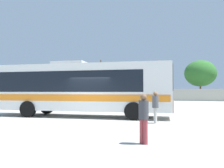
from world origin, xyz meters
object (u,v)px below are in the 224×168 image
coach_bus_white_orange (80,87)px  passenger_waiting_on_apron (144,116)px  parked_car_third_dark_blue (135,96)px  roadside_tree_left (107,78)px  roadside_tree_midright (200,73)px  parked_car_second_grey (105,96)px  utility_pole_near (101,79)px  roadside_tree_midleft (148,76)px  parked_car_leftmost_red (79,96)px  attendant_by_bus_door (155,105)px

coach_bus_white_orange → passenger_waiting_on_apron: coach_bus_white_orange is taller
parked_car_third_dark_blue → roadside_tree_left: roadside_tree_left is taller
parked_car_third_dark_blue → coach_bus_white_orange: bearing=-84.3°
roadside_tree_left → roadside_tree_midright: (19.76, -1.50, 0.39)m
parked_car_second_grey → roadside_tree_midright: size_ratio=0.60×
passenger_waiting_on_apron → roadside_tree_midright: bearing=86.5°
utility_pole_near → roadside_tree_midleft: utility_pole_near is taller
parked_car_leftmost_red → parked_car_third_dark_blue: bearing=2.4°
coach_bus_white_orange → attendant_by_bus_door: 5.57m
roadside_tree_midright → parked_car_leftmost_red: bearing=-157.3°
passenger_waiting_on_apron → parked_car_leftmost_red: size_ratio=0.37×
parked_car_leftmost_red → roadside_tree_midleft: 15.36m
coach_bus_white_orange → attendant_by_bus_door: (5.24, -1.60, -1.00)m
roadside_tree_left → roadside_tree_midright: 19.82m
passenger_waiting_on_apron → roadside_tree_midleft: bearing=100.8°
parked_car_second_grey → roadside_tree_midright: bearing=29.9°
passenger_waiting_on_apron → parked_car_third_dark_blue: (-8.19, 31.61, -0.12)m
coach_bus_white_orange → parked_car_leftmost_red: 28.04m
roadside_tree_left → roadside_tree_midright: size_ratio=0.89×
parked_car_third_dark_blue → parked_car_leftmost_red: bearing=-177.6°
attendant_by_bus_door → roadside_tree_left: (-16.87, 36.71, 3.76)m
roadside_tree_left → roadside_tree_midleft: (9.43, -0.52, 0.11)m
parked_car_second_grey → attendant_by_bus_door: bearing=-63.4°
passenger_waiting_on_apron → parked_car_second_grey: size_ratio=0.34×
coach_bus_white_orange → roadside_tree_left: size_ratio=1.74×
roadside_tree_midleft → utility_pole_near: bearing=-167.9°
parked_car_second_grey → roadside_tree_midleft: bearing=61.1°
attendant_by_bus_door → roadside_tree_midright: (2.89, 35.21, 4.15)m
coach_bus_white_orange → utility_pole_near: (-12.03, 32.49, 2.45)m
passenger_waiting_on_apron → utility_pole_near: size_ratio=0.19×
attendant_by_bus_door → roadside_tree_midright: size_ratio=0.22×
coach_bus_white_orange → roadside_tree_midleft: roadside_tree_midleft is taller
passenger_waiting_on_apron → roadside_tree_midleft: (-7.85, 41.07, 3.92)m
attendant_by_bus_door → parked_car_second_grey: (-13.05, 26.04, -0.13)m
passenger_waiting_on_apron → parked_car_leftmost_red: bearing=121.2°
parked_car_second_grey → roadside_tree_midleft: roadside_tree_midleft is taller
roadside_tree_left → roadside_tree_midleft: size_ratio=1.03×
parked_car_leftmost_red → roadside_tree_midright: (21.36, 8.92, 4.30)m
passenger_waiting_on_apron → utility_pole_near: bearing=114.4°
coach_bus_white_orange → parked_car_third_dark_blue: (-2.53, 25.14, -1.16)m
parked_car_second_grey → parked_car_third_dark_blue: parked_car_second_grey is taller
coach_bus_white_orange → parked_car_second_grey: size_ratio=2.58×
passenger_waiting_on_apron → coach_bus_white_orange: bearing=131.1°
parked_car_second_grey → utility_pole_near: utility_pole_near is taller
parked_car_leftmost_red → parked_car_third_dark_blue: 10.71m
parked_car_leftmost_red → roadside_tree_midright: 23.54m
parked_car_second_grey → parked_car_third_dark_blue: size_ratio=1.06×
passenger_waiting_on_apron → utility_pole_near: 42.93m
parked_car_third_dark_blue → passenger_waiting_on_apron: bearing=-75.5°
roadside_tree_midright → parked_car_second_grey: bearing=-150.1°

